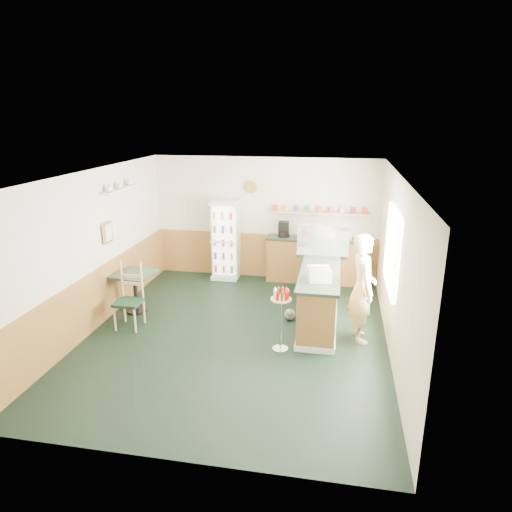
% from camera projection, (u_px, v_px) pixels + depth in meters
% --- Properties ---
extents(ground, '(6.00, 6.00, 0.00)m').
position_uv_depth(ground, '(236.00, 334.00, 7.74)').
color(ground, black).
rests_on(ground, ground).
extents(room_envelope, '(5.04, 6.02, 2.72)m').
position_uv_depth(room_envelope, '(231.00, 236.00, 8.01)').
color(room_envelope, beige).
rests_on(room_envelope, ground).
extents(service_counter, '(0.68, 3.01, 1.01)m').
position_uv_depth(service_counter, '(320.00, 291.00, 8.38)').
color(service_counter, '#A66C35').
rests_on(service_counter, ground).
extents(back_counter, '(2.24, 0.42, 1.69)m').
position_uv_depth(back_counter, '(317.00, 258.00, 10.01)').
color(back_counter, '#A66C35').
rests_on(back_counter, ground).
extents(drinks_fridge, '(0.59, 0.52, 1.78)m').
position_uv_depth(drinks_fridge, '(226.00, 240.00, 10.19)').
color(drinks_fridge, silver).
rests_on(drinks_fridge, ground).
extents(display_case, '(0.97, 0.51, 0.55)m').
position_uv_depth(display_case, '(323.00, 241.00, 8.60)').
color(display_case, silver).
rests_on(display_case, service_counter).
extents(cash_register, '(0.42, 0.43, 0.20)m').
position_uv_depth(cash_register, '(319.00, 274.00, 7.35)').
color(cash_register, beige).
rests_on(cash_register, service_counter).
extents(shopkeeper, '(0.54, 0.67, 1.81)m').
position_uv_depth(shopkeeper, '(362.00, 288.00, 7.33)').
color(shopkeeper, tan).
rests_on(shopkeeper, ground).
extents(condiment_stand, '(0.33, 0.33, 1.02)m').
position_uv_depth(condiment_stand, '(281.00, 309.00, 7.05)').
color(condiment_stand, silver).
rests_on(condiment_stand, ground).
extents(newspaper_rack, '(0.09, 0.42, 0.50)m').
position_uv_depth(newspaper_rack, '(302.00, 285.00, 8.64)').
color(newspaper_rack, black).
rests_on(newspaper_rack, ground).
extents(cafe_table, '(0.79, 0.79, 0.77)m').
position_uv_depth(cafe_table, '(135.00, 285.00, 8.48)').
color(cafe_table, black).
rests_on(cafe_table, ground).
extents(cafe_chair, '(0.43, 0.43, 1.16)m').
position_uv_depth(cafe_chair, '(130.00, 293.00, 7.93)').
color(cafe_chair, black).
rests_on(cafe_chair, ground).
extents(dog_doorstop, '(0.20, 0.26, 0.24)m').
position_uv_depth(dog_doorstop, '(290.00, 314.00, 8.26)').
color(dog_doorstop, gray).
rests_on(dog_doorstop, ground).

